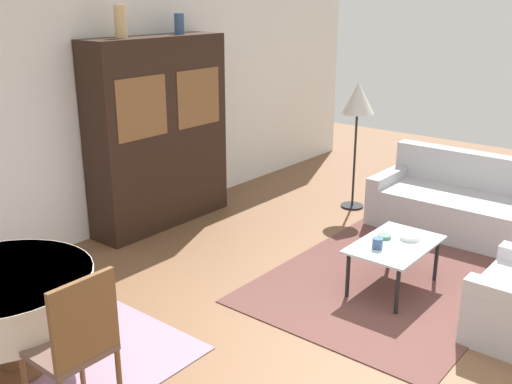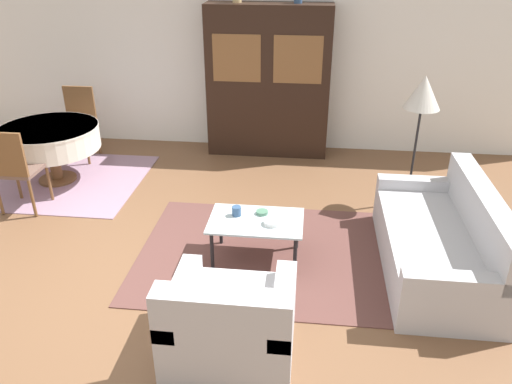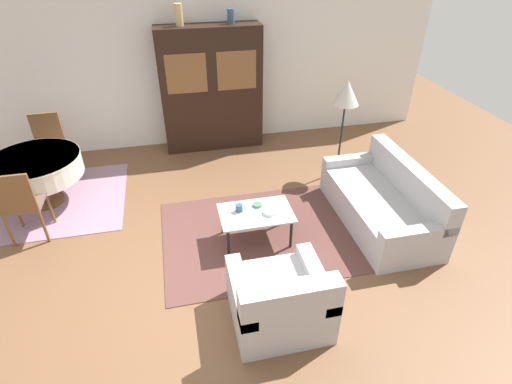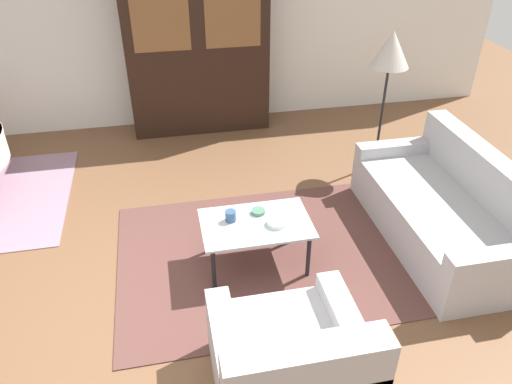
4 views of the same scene
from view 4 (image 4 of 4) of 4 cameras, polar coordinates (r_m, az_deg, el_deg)
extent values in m
plane|color=brown|center=(4.02, -13.54, -14.45)|extent=(14.00, 14.00, 0.00)
cube|color=white|center=(6.58, -15.23, 18.29)|extent=(10.00, 0.06, 2.70)
cube|color=brown|center=(4.49, 1.05, -7.25)|extent=(2.58, 1.97, 0.01)
cube|color=#B2B2B7|center=(4.86, 20.15, -2.89)|extent=(0.94, 1.93, 0.44)
cube|color=#B2B2B7|center=(4.84, 24.87, 1.75)|extent=(0.20, 1.93, 0.40)
cube|color=#B2B2B7|center=(4.14, 26.70, -6.70)|extent=(0.94, 0.16, 0.12)
cube|color=#B2B2B7|center=(5.36, 16.24, 4.93)|extent=(0.94, 0.16, 0.12)
cube|color=#B2B2B7|center=(3.41, 3.69, -19.19)|extent=(0.94, 0.91, 0.43)
cube|color=#B2B2B7|center=(2.88, 5.88, -19.65)|extent=(0.94, 0.20, 0.38)
cube|color=#B2B2B7|center=(3.15, -3.34, -17.28)|extent=(0.16, 0.91, 0.12)
cube|color=#B2B2B7|center=(3.30, 10.66, -14.92)|extent=(0.16, 0.91, 0.12)
cylinder|color=black|center=(4.05, -4.87, -8.73)|extent=(0.04, 0.04, 0.42)
cylinder|color=black|center=(4.17, 6.01, -7.26)|extent=(0.04, 0.04, 0.42)
cylinder|color=black|center=(4.41, -5.67, -4.73)|extent=(0.04, 0.04, 0.42)
cylinder|color=black|center=(4.53, 4.31, -3.51)|extent=(0.04, 0.04, 0.42)
cube|color=silver|center=(4.13, 0.00, -3.64)|extent=(0.91, 0.59, 0.02)
cube|color=black|center=(6.40, -6.74, 16.04)|extent=(1.73, 0.46, 2.12)
cube|color=brown|center=(6.06, -10.84, 18.37)|extent=(0.66, 0.01, 0.63)
cube|color=brown|center=(6.13, -2.66, 19.05)|extent=(0.66, 0.01, 0.63)
cylinder|color=black|center=(5.96, 13.35, 3.02)|extent=(0.28, 0.28, 0.02)
cylinder|color=black|center=(5.69, 14.13, 8.30)|extent=(0.03, 0.03, 1.19)
cone|color=beige|center=(5.43, 15.22, 15.52)|extent=(0.40, 0.40, 0.37)
cylinder|color=#33517A|center=(4.13, -2.92, -2.75)|extent=(0.09, 0.09, 0.10)
cylinder|color=white|center=(4.10, 2.41, -3.50)|extent=(0.17, 0.17, 0.04)
cylinder|color=#4C7A60|center=(4.23, 0.25, -2.25)|extent=(0.12, 0.12, 0.03)
camera|label=1|loc=(4.07, -83.27, -1.69)|focal=42.00mm
camera|label=2|loc=(1.45, 111.63, -15.72)|focal=35.00mm
camera|label=3|loc=(0.84, -174.86, 2.73)|focal=28.00mm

